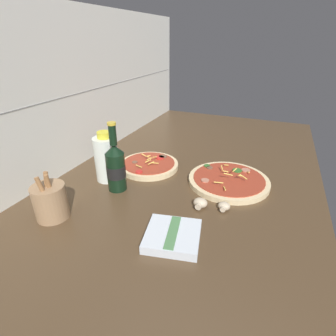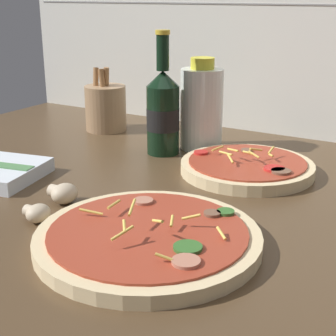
% 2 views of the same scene
% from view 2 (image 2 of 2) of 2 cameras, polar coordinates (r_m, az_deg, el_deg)
% --- Properties ---
extents(counter_slab, '(1.60, 0.90, 0.03)m').
position_cam_2_polar(counter_slab, '(0.73, 9.01, -6.47)').
color(counter_slab, '#4C3823').
rests_on(counter_slab, ground).
extents(pizza_near, '(0.28, 0.28, 0.05)m').
position_cam_2_polar(pizza_near, '(0.64, -2.19, -7.74)').
color(pizza_near, beige).
rests_on(pizza_near, counter_slab).
extents(pizza_far, '(0.23, 0.23, 0.05)m').
position_cam_2_polar(pizza_far, '(0.90, 8.75, 0.12)').
color(pizza_far, beige).
rests_on(pizza_far, counter_slab).
extents(beer_bottle, '(0.06, 0.06, 0.23)m').
position_cam_2_polar(beer_bottle, '(0.99, -0.57, 6.34)').
color(beer_bottle, black).
rests_on(beer_bottle, counter_slab).
extents(oil_bottle, '(0.08, 0.08, 0.18)m').
position_cam_2_polar(oil_bottle, '(1.02, 3.74, 6.70)').
color(oil_bottle, silver).
rests_on(oil_bottle, counter_slab).
extents(mushroom_left, '(0.05, 0.04, 0.03)m').
position_cam_2_polar(mushroom_left, '(0.78, -11.52, -2.75)').
color(mushroom_left, beige).
rests_on(mushroom_left, counter_slab).
extents(mushroom_right, '(0.04, 0.04, 0.03)m').
position_cam_2_polar(mushroom_right, '(0.73, -14.29, -4.85)').
color(mushroom_right, beige).
rests_on(mushroom_right, counter_slab).
extents(utensil_crock, '(0.09, 0.09, 0.14)m').
position_cam_2_polar(utensil_crock, '(1.18, -6.94, 6.70)').
color(utensil_crock, '#9E7A56').
rests_on(utensil_crock, counter_slab).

